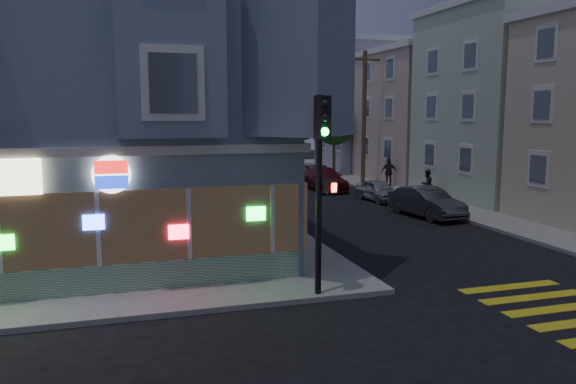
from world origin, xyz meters
name	(u,v)px	position (x,y,z in m)	size (l,w,h in m)	color
ground	(318,334)	(0.00, 0.00, 0.00)	(120.00, 120.00, 0.00)	black
sidewalk_ne	(506,180)	(23.00, 23.00, 0.07)	(24.00, 42.00, 0.15)	gray
corner_building	(65,91)	(-6.00, 10.98, 5.82)	(14.60, 14.60, 11.40)	slate
row_house_b	(539,106)	(19.50, 16.00, 5.40)	(12.00, 8.60, 10.50)	beige
row_house_c	(451,117)	(19.50, 25.00, 4.65)	(12.00, 8.60, 9.00)	tan
row_house_d	(394,108)	(19.50, 34.00, 5.40)	(12.00, 8.60, 10.50)	gray
utility_pole	(364,116)	(12.00, 24.00, 4.80)	(2.20, 0.30, 9.00)	#4C3826
street_tree_near	(334,126)	(12.20, 30.00, 3.94)	(3.00, 3.00, 5.30)	#4C3826
street_tree_far	(302,124)	(12.20, 38.00, 3.94)	(3.00, 3.00, 5.30)	#4C3826
pedestrian_a	(427,184)	(12.65, 16.64, 0.96)	(0.79, 0.61, 1.62)	black
pedestrian_b	(389,172)	(13.00, 22.06, 1.09)	(1.10, 0.46, 1.88)	#27232B
parked_car_a	(379,190)	(9.94, 17.30, 0.61)	(1.44, 3.57, 1.22)	#A2A5A9
parked_car_b	(426,202)	(9.94, 12.10, 0.72)	(1.53, 4.39, 1.45)	#35383A
parked_car_c	(325,179)	(8.60, 22.50, 0.72)	(2.01, 4.95, 1.44)	#59141F
parked_car_d	(288,168)	(8.60, 30.68, 0.70)	(2.33, 5.06, 1.41)	#91969B
traffic_signal	(322,162)	(0.86, 2.17, 3.75)	(0.67, 0.60, 5.32)	black
fire_hydrant	(443,201)	(11.30, 12.83, 0.61)	(0.50, 0.29, 0.87)	white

